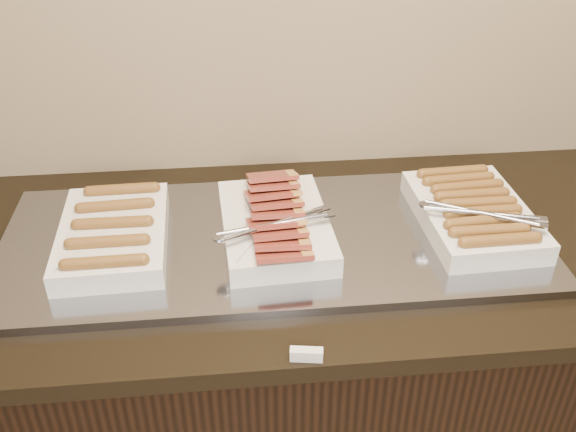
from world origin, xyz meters
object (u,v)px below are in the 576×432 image
(dish_left, at_px, (113,234))
(dish_right, at_px, (474,213))
(dish_center, at_px, (275,224))
(warming_tray, at_px, (273,239))
(counter, at_px, (286,380))

(dish_left, bearing_deg, dish_right, -2.16)
(dish_center, bearing_deg, dish_left, 176.20)
(warming_tray, bearing_deg, counter, 0.00)
(warming_tray, distance_m, dish_left, 0.35)
(counter, distance_m, warming_tray, 0.46)
(dish_left, bearing_deg, warming_tray, -1.87)
(counter, bearing_deg, dish_right, -0.55)
(counter, xyz_separation_m, dish_left, (-0.37, 0.00, 0.50))
(warming_tray, distance_m, dish_right, 0.46)
(warming_tray, bearing_deg, dish_left, 180.00)
(warming_tray, xyz_separation_m, dish_right, (0.45, -0.00, 0.04))
(dish_left, height_order, dish_center, dish_center)
(dish_right, bearing_deg, warming_tray, 177.15)
(dish_left, xyz_separation_m, dish_center, (0.35, -0.00, 0.01))
(dish_right, bearing_deg, dish_left, 177.37)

